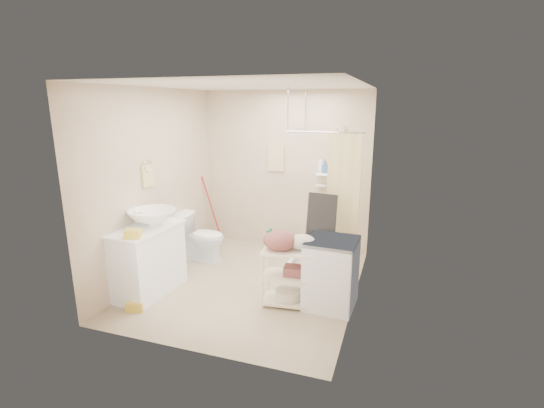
{
  "coord_description": "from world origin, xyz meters",
  "views": [
    {
      "loc": [
        1.85,
        -4.59,
        2.39
      ],
      "look_at": [
        0.23,
        0.25,
        1.08
      ],
      "focal_mm": 26.0,
      "sensor_mm": 36.0,
      "label": 1
    }
  ],
  "objects_px": {
    "washing_machine": "(331,273)",
    "laundry_rack": "(289,272)",
    "vanity": "(148,260)",
    "toilet": "(202,236)"
  },
  "relations": [
    {
      "from": "vanity",
      "to": "laundry_rack",
      "type": "bearing_deg",
      "value": 11.61
    },
    {
      "from": "toilet",
      "to": "laundry_rack",
      "type": "relative_size",
      "value": 0.87
    },
    {
      "from": "vanity",
      "to": "washing_machine",
      "type": "bearing_deg",
      "value": 13.26
    },
    {
      "from": "vanity",
      "to": "toilet",
      "type": "xyz_separation_m",
      "value": [
        0.12,
        1.22,
        -0.07
      ]
    },
    {
      "from": "vanity",
      "to": "washing_machine",
      "type": "relative_size",
      "value": 1.18
    },
    {
      "from": "washing_machine",
      "to": "laundry_rack",
      "type": "bearing_deg",
      "value": -161.57
    },
    {
      "from": "washing_machine",
      "to": "laundry_rack",
      "type": "height_order",
      "value": "laundry_rack"
    },
    {
      "from": "toilet",
      "to": "laundry_rack",
      "type": "distance_m",
      "value": 1.94
    },
    {
      "from": "vanity",
      "to": "laundry_rack",
      "type": "relative_size",
      "value": 1.17
    },
    {
      "from": "vanity",
      "to": "washing_machine",
      "type": "xyz_separation_m",
      "value": [
        2.3,
        0.39,
        -0.02
      ]
    }
  ]
}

